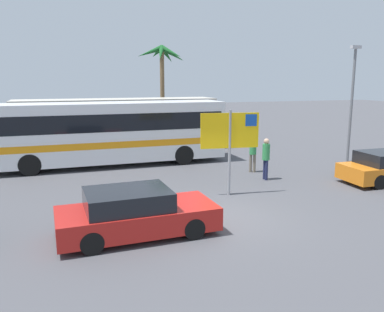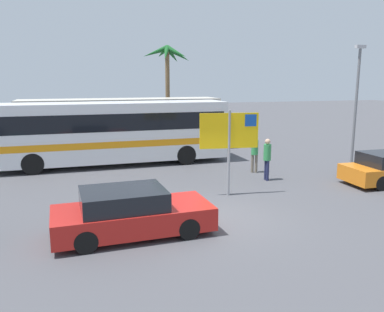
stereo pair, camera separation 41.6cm
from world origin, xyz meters
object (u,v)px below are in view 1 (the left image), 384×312
(ferry_sign, at_px, (231,134))
(car_red, at_px, (135,213))
(pedestrian_near_sign, at_px, (266,155))
(bus_rear_coach, at_px, (118,122))
(bus_front_coach, at_px, (108,130))
(pedestrian_by_bus, at_px, (253,150))

(ferry_sign, distance_m, car_red, 5.23)
(ferry_sign, distance_m, pedestrian_near_sign, 3.16)
(bus_rear_coach, relative_size, ferry_sign, 3.69)
(bus_front_coach, distance_m, bus_rear_coach, 3.98)
(ferry_sign, bearing_deg, pedestrian_by_bus, 58.20)
(bus_front_coach, relative_size, car_red, 2.67)
(pedestrian_near_sign, relative_size, pedestrian_by_bus, 1.02)
(bus_front_coach, bearing_deg, ferry_sign, -61.91)
(bus_front_coach, bearing_deg, pedestrian_near_sign, -40.82)
(ferry_sign, relative_size, pedestrian_near_sign, 1.76)
(car_red, bearing_deg, ferry_sign, 31.68)
(bus_rear_coach, distance_m, ferry_sign, 11.00)
(ferry_sign, distance_m, pedestrian_by_bus, 4.19)
(bus_rear_coach, xyz_separation_m, ferry_sign, (2.56, -10.69, 0.54))
(bus_rear_coach, xyz_separation_m, pedestrian_near_sign, (4.98, -9.08, -0.71))
(bus_front_coach, distance_m, car_red, 9.66)
(bus_rear_coach, relative_size, pedestrian_near_sign, 6.52)
(bus_front_coach, xyz_separation_m, car_red, (-0.47, -9.58, -1.15))
(car_red, bearing_deg, pedestrian_by_bus, 39.22)
(ferry_sign, height_order, pedestrian_by_bus, ferry_sign)
(bus_rear_coach, bearing_deg, car_red, -96.70)
(pedestrian_near_sign, bearing_deg, bus_front_coach, 142.08)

